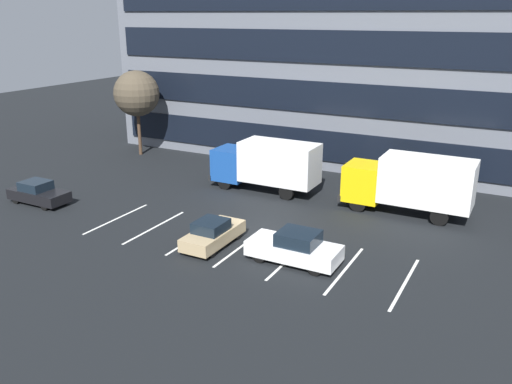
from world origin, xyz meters
The scene contains 9 objects.
ground_plane centered at (0.00, 0.00, 0.00)m, with size 120.00×120.00×0.00m, color black.
office_building centered at (0.00, 17.95, 7.20)m, with size 41.50×11.34×14.40m.
lot_markings centered at (0.00, -2.78, 0.00)m, with size 16.94×5.40×0.01m.
box_truck_yellow centered at (6.44, 6.13, 1.98)m, with size 7.60×2.52×3.52m.
box_truck_blue centered at (-3.01, 6.00, 1.93)m, with size 7.40×2.45×3.43m.
sedan_tan centered at (-1.37, -3.33, 0.67)m, with size 1.65×3.95×1.42m.
sedan_white centered at (3.17, -3.13, 0.76)m, with size 4.49×1.88×1.61m.
sedan_black centered at (-14.58, -3.03, 0.68)m, with size 4.01×1.68×1.44m.
bare_tree centered at (-17.00, 9.74, 5.16)m, with size 3.76×3.76×7.06m.
Camera 1 is at (12.52, -24.61, 11.41)m, focal length 37.37 mm.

